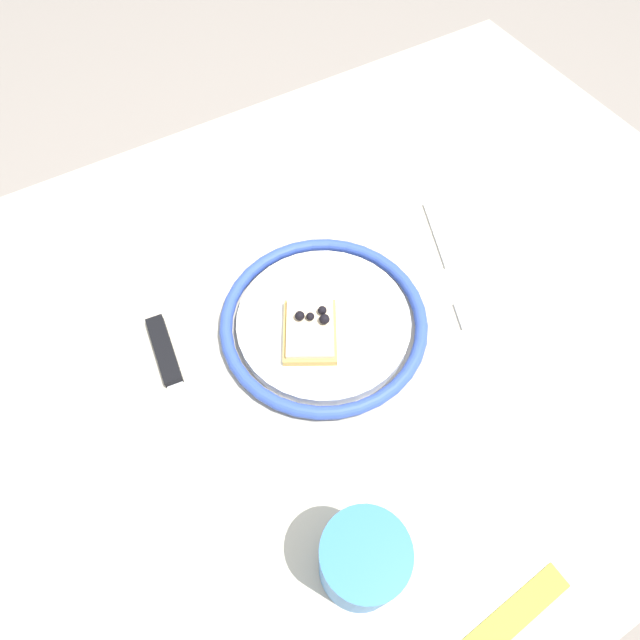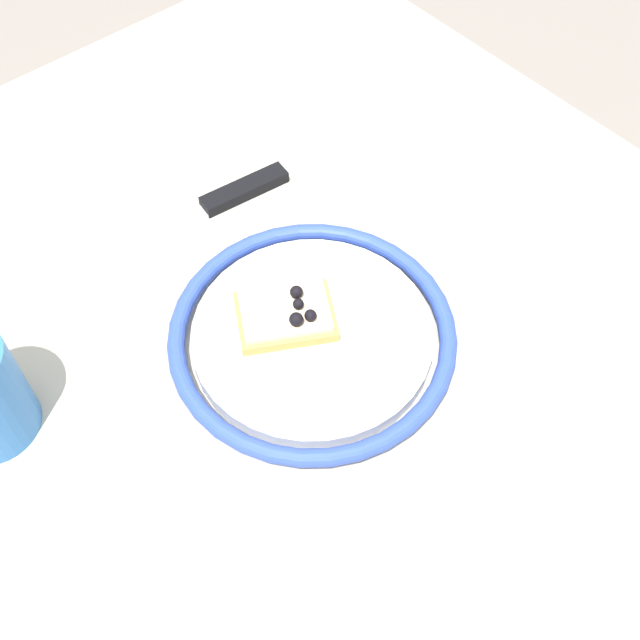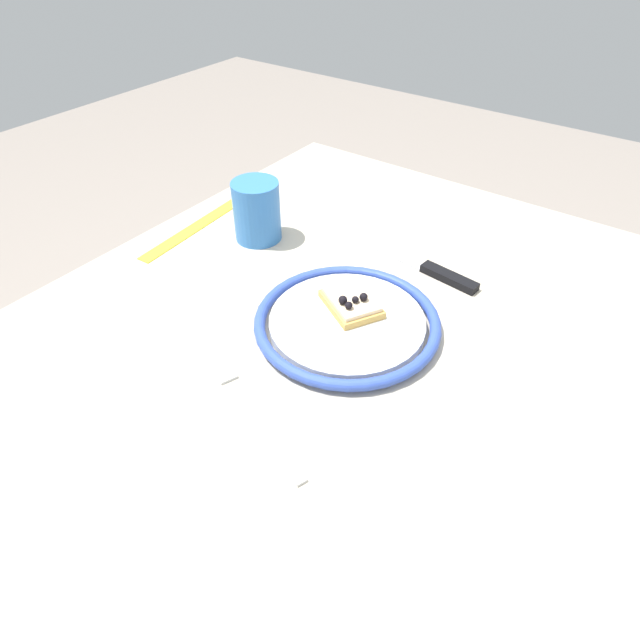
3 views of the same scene
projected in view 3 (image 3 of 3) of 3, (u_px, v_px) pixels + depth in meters
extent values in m
plane|color=gray|center=(321.00, 595.00, 1.13)|extent=(6.00, 6.00, 0.00)
cube|color=#BCB29E|center=(322.00, 359.00, 0.69)|extent=(1.07, 0.82, 0.03)
cylinder|color=#4C4742|center=(609.00, 423.00, 1.05)|extent=(0.05, 0.05, 0.68)
cylinder|color=#4C4742|center=(320.00, 296.00, 1.36)|extent=(0.05, 0.05, 0.68)
cylinder|color=white|center=(345.00, 323.00, 0.71)|extent=(0.20, 0.20, 0.02)
torus|color=#334FB2|center=(345.00, 320.00, 0.71)|extent=(0.24, 0.24, 0.01)
cube|color=tan|center=(351.00, 304.00, 0.72)|extent=(0.09, 0.10, 0.01)
cube|color=beige|center=(351.00, 299.00, 0.71)|extent=(0.08, 0.09, 0.01)
sphere|color=black|center=(353.00, 299.00, 0.70)|extent=(0.01, 0.01, 0.01)
sphere|color=black|center=(343.00, 300.00, 0.70)|extent=(0.01, 0.01, 0.01)
sphere|color=black|center=(364.00, 297.00, 0.70)|extent=(0.01, 0.01, 0.01)
sphere|color=black|center=(348.00, 305.00, 0.69)|extent=(0.01, 0.01, 0.01)
cube|color=silver|center=(384.00, 250.00, 0.86)|extent=(0.04, 0.15, 0.00)
cube|color=black|center=(449.00, 277.00, 0.79)|extent=(0.03, 0.09, 0.01)
cube|color=silver|center=(275.00, 445.00, 0.57)|extent=(0.05, 0.11, 0.00)
cube|color=silver|center=(223.00, 371.00, 0.65)|extent=(0.03, 0.04, 0.00)
cylinder|color=#3372BF|center=(257.00, 211.00, 0.86)|extent=(0.07, 0.07, 0.10)
cube|color=yellow|center=(204.00, 222.00, 0.92)|extent=(0.28, 0.04, 0.00)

